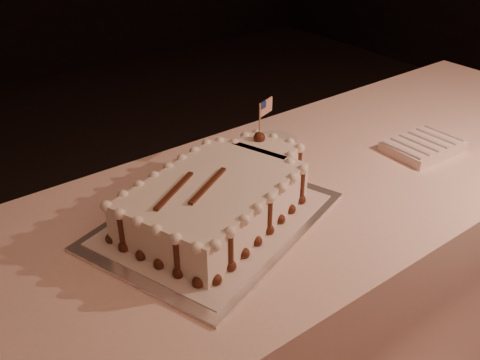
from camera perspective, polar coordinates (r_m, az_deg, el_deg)
banquet_table at (r=1.73m, az=6.96°, el=-10.63°), size 2.40×0.80×0.75m
cake_board at (r=1.32m, az=-2.77°, el=-4.32°), size 0.67×0.59×0.01m
doily at (r=1.32m, az=-2.77°, el=-4.14°), size 0.60×0.53×0.00m
sheet_cake at (r=1.31m, az=-2.05°, el=-1.65°), size 0.56×0.41×0.21m
napkin_stack at (r=1.73m, az=18.91°, el=3.43°), size 0.23×0.17×0.04m
side_plate at (r=1.69m, az=3.72°, el=4.09°), size 0.14×0.14×0.01m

